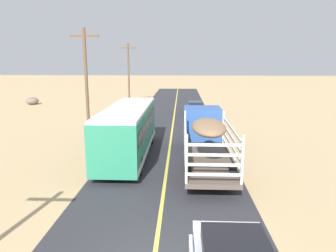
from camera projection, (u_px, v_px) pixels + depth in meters
livestock_truck at (204, 130)px, 19.65m from camera, size 2.53×9.70×3.02m
bus at (128, 130)px, 19.92m from camera, size 2.54×10.00×3.21m
car_far at (195, 109)px, 35.75m from camera, size 1.80×4.40×1.46m
power_pole_mid at (86, 81)px, 23.81m from camera, size 2.20×0.24×8.45m
power_pole_far at (129, 73)px, 42.70m from camera, size 2.20×0.24×8.29m
boulder_near_shoulder at (32, 101)px, 43.95m from camera, size 1.68×1.68×0.99m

